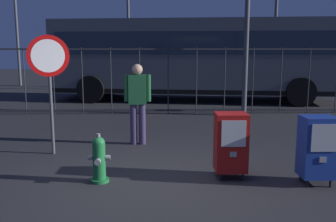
# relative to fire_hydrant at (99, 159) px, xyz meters

# --- Properties ---
(ground_plane) EXTENTS (60.00, 60.00, 0.00)m
(ground_plane) POSITION_rel_fire_hydrant_xyz_m (0.76, -0.14, -0.35)
(ground_plane) COLOR #262628
(fire_hydrant) EXTENTS (0.33, 0.32, 0.75)m
(fire_hydrant) POSITION_rel_fire_hydrant_xyz_m (0.00, 0.00, 0.00)
(fire_hydrant) COLOR #1E7238
(fire_hydrant) RESTS_ON ground_plane
(newspaper_box_primary) EXTENTS (0.48, 0.42, 1.02)m
(newspaper_box_primary) POSITION_rel_fire_hydrant_xyz_m (3.22, -0.17, 0.22)
(newspaper_box_primary) COLOR black
(newspaper_box_primary) RESTS_ON ground_plane
(newspaper_box_secondary) EXTENTS (0.48, 0.42, 1.02)m
(newspaper_box_secondary) POSITION_rel_fire_hydrant_xyz_m (2.00, 0.13, 0.22)
(newspaper_box_secondary) COLOR black
(newspaper_box_secondary) RESTS_ON ground_plane
(stop_sign) EXTENTS (0.71, 0.31, 2.23)m
(stop_sign) POSITION_rel_fire_hydrant_xyz_m (-1.11, 1.53, 1.25)
(stop_sign) COLOR #4C4F54
(stop_sign) RESTS_ON ground_plane
(pedestrian) EXTENTS (0.55, 0.22, 1.67)m
(pedestrian) POSITION_rel_fire_hydrant_xyz_m (0.46, 2.24, 0.60)
(pedestrian) COLOR #382D51
(pedestrian) RESTS_ON ground_plane
(fence_barrier) EXTENTS (18.03, 0.04, 2.00)m
(fence_barrier) POSITION_rel_fire_hydrant_xyz_m (0.76, 5.87, 0.67)
(fence_barrier) COLOR #2D2D33
(fence_barrier) RESTS_ON ground_plane
(bus_near) EXTENTS (10.75, 3.95, 3.00)m
(bus_near) POSITION_rel_fire_hydrant_xyz_m (2.27, 8.87, 1.36)
(bus_near) COLOR #4C5156
(bus_near) RESTS_ON ground_plane
(street_light_near_left) EXTENTS (0.32, 0.32, 6.33)m
(street_light_near_left) POSITION_rel_fire_hydrant_xyz_m (-0.55, 13.29, 3.36)
(street_light_near_left) COLOR #4C4F54
(street_light_near_left) RESTS_ON ground_plane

